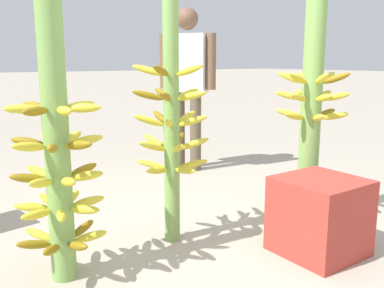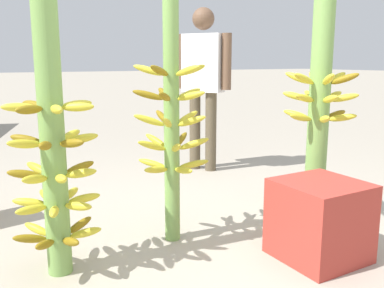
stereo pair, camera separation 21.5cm
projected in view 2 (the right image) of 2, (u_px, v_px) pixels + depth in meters
ground_plane at (225, 265)px, 2.27m from camera, size 80.00×80.00×0.00m
banana_stalk_left at (53, 152)px, 2.08m from camera, size 0.44×0.44×1.37m
banana_stalk_center at (172, 122)px, 2.47m from camera, size 0.45×0.45×1.43m
banana_stalk_right at (319, 111)px, 2.75m from camera, size 0.48×0.46×1.46m
vendor_person at (203, 75)px, 4.10m from camera, size 0.39×0.53×1.56m
produce_crate at (320, 220)px, 2.33m from camera, size 0.43×0.43×0.43m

